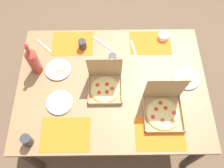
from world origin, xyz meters
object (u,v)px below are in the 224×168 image
(plate_far_left, at_px, (60,103))
(cup_clear_right, at_px, (112,59))
(soda_bottle, at_px, (33,61))
(condiment_bowl, at_px, (163,36))
(plate_near_left, at_px, (58,70))
(cup_clear_left, at_px, (82,44))
(pizza_box_center, at_px, (163,108))
(plate_far_right, at_px, (187,78))
(pizza_box_corner_left, at_px, (105,84))
(cup_dark, at_px, (27,140))

(plate_far_left, height_order, cup_clear_right, cup_clear_right)
(soda_bottle, relative_size, condiment_bowl, 3.52)
(plate_near_left, relative_size, plate_far_left, 1.01)
(cup_clear_right, xyz_separation_m, cup_clear_left, (-0.26, 0.15, -0.00))
(pizza_box_center, bearing_deg, soda_bottle, 159.12)
(plate_near_left, bearing_deg, pizza_box_center, -24.33)
(cup_clear_left, bearing_deg, plate_far_right, -20.77)
(plate_near_left, height_order, plate_far_left, plate_near_left)
(pizza_box_corner_left, height_order, soda_bottle, soda_bottle)
(plate_far_left, relative_size, cup_clear_left, 2.39)
(soda_bottle, bearing_deg, plate_far_left, -55.49)
(cup_dark, distance_m, condiment_bowl, 1.41)
(pizza_box_center, height_order, pizza_box_corner_left, pizza_box_center)
(cup_clear_left, bearing_deg, pizza_box_center, -43.74)
(plate_far_left, bearing_deg, soda_bottle, 124.51)
(plate_near_left, distance_m, plate_far_right, 1.05)
(plate_near_left, relative_size, condiment_bowl, 2.25)
(plate_near_left, xyz_separation_m, soda_bottle, (-0.17, 0.01, 0.12))
(plate_far_right, height_order, cup_dark, cup_dark)
(pizza_box_center, xyz_separation_m, condiment_bowl, (0.08, 0.70, -0.03))
(plate_far_right, bearing_deg, cup_dark, -157.28)
(pizza_box_corner_left, distance_m, plate_far_right, 0.67)
(plate_far_right, bearing_deg, soda_bottle, 175.22)
(pizza_box_center, xyz_separation_m, plate_near_left, (-0.82, 0.37, -0.04))
(plate_far_right, relative_size, cup_clear_left, 2.45)
(pizza_box_center, bearing_deg, cup_clear_right, 129.62)
(condiment_bowl, bearing_deg, pizza_box_corner_left, -136.54)
(plate_far_right, bearing_deg, cup_clear_left, 159.23)
(pizza_box_corner_left, xyz_separation_m, plate_near_left, (-0.39, 0.16, -0.04))
(plate_far_right, xyz_separation_m, soda_bottle, (-1.22, 0.10, 0.12))
(pizza_box_center, distance_m, condiment_bowl, 0.70)
(soda_bottle, height_order, condiment_bowl, soda_bottle)
(cup_clear_left, bearing_deg, plate_far_left, -106.22)
(plate_far_right, distance_m, cup_clear_left, 0.92)
(pizza_box_center, distance_m, plate_far_left, 0.79)
(cup_dark, bearing_deg, pizza_box_center, 13.13)
(cup_dark, xyz_separation_m, condiment_bowl, (1.06, 0.93, -0.03))
(pizza_box_corner_left, distance_m, soda_bottle, 0.59)
(plate_near_left, height_order, cup_clear_right, cup_clear_right)
(pizza_box_center, relative_size, plate_far_left, 1.59)
(plate_far_left, height_order, condiment_bowl, condiment_bowl)
(pizza_box_center, bearing_deg, plate_far_right, 50.37)
(plate_far_left, xyz_separation_m, soda_bottle, (-0.21, 0.31, 0.12))
(cup_clear_right, distance_m, condiment_bowl, 0.52)
(cup_clear_right, relative_size, condiment_bowl, 0.97)
(plate_near_left, bearing_deg, cup_clear_left, 50.54)
(cup_dark, relative_size, condiment_bowl, 1.09)
(pizza_box_corner_left, xyz_separation_m, cup_clear_right, (0.06, 0.24, -0.00))
(pizza_box_center, distance_m, cup_clear_right, 0.58)
(plate_far_right, relative_size, cup_clear_right, 2.35)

